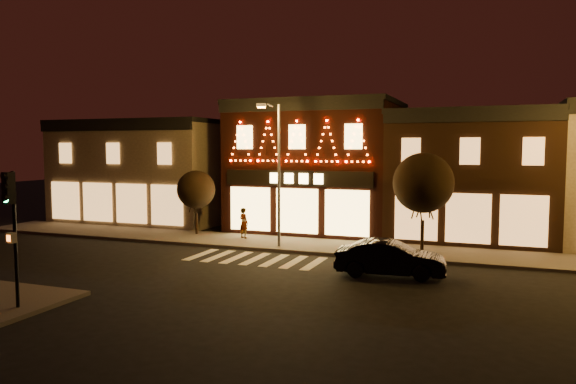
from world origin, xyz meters
The scene contains 11 objects.
ground centered at (0.00, 0.00, 0.00)m, with size 120.00×120.00×0.00m, color black.
sidewalk_far centered at (2.00, 8.00, 0.07)m, with size 44.00×4.00×0.15m, color #47423D.
building_left centered at (-13.00, 13.99, 3.66)m, with size 12.20×8.28×7.30m.
building_pulp centered at (0.00, 13.98, 4.16)m, with size 10.20×8.34×8.30m.
building_right_a centered at (9.50, 13.99, 3.76)m, with size 9.20×8.28×7.50m.
traffic_signal_near centered at (-3.81, -6.60, 3.31)m, with size 0.36×0.47×4.48m.
streetlamp_mid centered at (0.06, 6.62, 4.54)m, with size 0.69×1.71×7.48m.
tree_left centered at (-6.11, 8.91, 2.85)m, with size 2.31×2.31×3.86m.
tree_right centered at (7.45, 7.67, 3.64)m, with size 2.98×2.98×4.99m.
dark_sedan centered at (6.73, 2.82, 0.75)m, with size 1.58×4.53×1.49m, color black.
pedestrian centered at (-2.76, 8.51, 1.03)m, with size 0.64×0.42×1.77m, color gray.
Camera 1 is at (10.66, -19.63, 5.39)m, focal length 33.83 mm.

